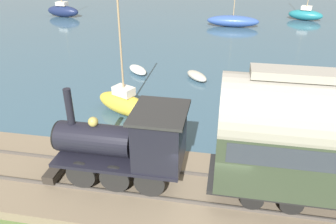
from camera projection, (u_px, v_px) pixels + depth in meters
ground_plane at (208, 202)px, 11.95m from camera, size 200.00×200.00×0.00m
harbor_water at (229, 5)px, 49.30m from camera, size 80.00×80.00×0.01m
rail_embankment at (209, 194)px, 12.04m from camera, size 4.71×56.00×0.49m
steam_locomotive at (130, 141)px, 11.59m from camera, size 2.18×5.16×3.52m
sailboat_teal at (306, 14)px, 39.25m from camera, size 2.70×4.23×9.63m
sailboat_blue at (233, 21)px, 36.24m from camera, size 1.82×5.73×5.23m
sailboat_yellow at (124, 103)px, 17.79m from camera, size 2.65×3.82×6.42m
sailboat_navy at (63, 11)px, 40.96m from camera, size 2.15×4.56×5.84m
rowboat_off_pier at (197, 76)px, 22.40m from camera, size 2.11×1.94×0.53m
rowboat_far_out at (138, 70)px, 23.48m from camera, size 2.08×1.99×0.51m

